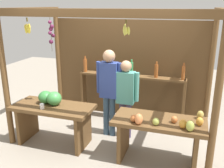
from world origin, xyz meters
The scene contains 7 objects.
ground_plane centered at (0.00, 0.00, 0.00)m, with size 12.00×12.00×0.00m, color gray.
market_stall centered at (-0.01, 0.44, 1.35)m, with size 3.45×1.91×2.34m.
fruit_counter_left centered at (-0.93, -0.66, 0.60)m, with size 1.40×0.64×0.96m.
fruit_counter_right centered at (0.94, -0.69, 0.55)m, with size 1.40×0.64×0.88m.
bottle_shelf_unit centered at (0.13, 0.67, 0.80)m, with size 2.22×0.22×1.34m.
vendor_man centered at (-0.09, -0.08, 0.99)m, with size 0.48×0.22×1.64m.
vendor_woman centered at (0.22, -0.07, 0.87)m, with size 0.48×0.20×1.47m.
Camera 1 is at (1.33, -4.26, 2.39)m, focal length 40.99 mm.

